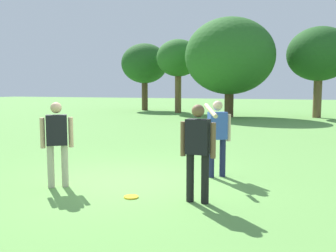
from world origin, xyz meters
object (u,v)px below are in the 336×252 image
(tree_broad_center, at_px, (178,59))
(tree_slender_mid, at_px, (319,54))
(person_bystander, at_px, (198,147))
(tree_far_right, at_px, (230,56))
(person_catcher, at_px, (218,133))
(frisbee, at_px, (131,197))
(tree_tall_left, at_px, (145,64))
(person_thrower, at_px, (57,139))

(tree_broad_center, xyz_separation_m, tree_slender_mid, (10.01, -1.27, -0.10))
(person_bystander, height_order, tree_far_right, tree_far_right)
(tree_broad_center, relative_size, tree_far_right, 0.87)
(person_catcher, bearing_deg, frisbee, -117.64)
(frisbee, xyz_separation_m, tree_slender_mid, (3.41, 20.02, 4.05))
(person_bystander, xyz_separation_m, tree_tall_left, (-11.54, 23.20, 3.05))
(person_catcher, relative_size, tree_far_right, 0.25)
(person_bystander, xyz_separation_m, frisbee, (-1.15, -0.16, -0.93))
(frisbee, height_order, tree_broad_center, tree_broad_center)
(person_bystander, relative_size, tree_far_right, 0.25)
(person_bystander, height_order, tree_slender_mid, tree_slender_mid)
(person_thrower, distance_m, tree_broad_center, 21.98)
(tree_broad_center, height_order, tree_far_right, tree_far_right)
(tree_tall_left, bearing_deg, person_bystander, -63.54)
(tree_tall_left, bearing_deg, tree_far_right, -30.07)
(person_thrower, height_order, person_catcher, same)
(person_thrower, distance_m, tree_slender_mid, 20.76)
(frisbee, relative_size, tree_tall_left, 0.04)
(person_thrower, height_order, tree_broad_center, tree_broad_center)
(person_catcher, bearing_deg, tree_tall_left, 118.19)
(person_catcher, height_order, tree_tall_left, tree_tall_left)
(tree_far_right, xyz_separation_m, tree_slender_mid, (5.46, 1.49, 0.07))
(person_catcher, height_order, tree_broad_center, tree_broad_center)
(frisbee, height_order, tree_slender_mid, tree_slender_mid)
(tree_broad_center, bearing_deg, person_catcher, -68.35)
(frisbee, bearing_deg, person_catcher, 62.36)
(person_thrower, relative_size, frisbee, 6.39)
(tree_slender_mid, bearing_deg, person_thrower, -104.22)
(tree_far_right, distance_m, tree_slender_mid, 5.66)
(person_thrower, height_order, tree_far_right, tree_far_right)
(person_thrower, height_order, frisbee, person_thrower)
(frisbee, distance_m, tree_broad_center, 22.67)
(person_bystander, bearing_deg, frisbee, -172.04)
(person_bystander, relative_size, tree_tall_left, 0.29)
(person_catcher, relative_size, tree_tall_left, 0.29)
(tree_far_right, bearing_deg, person_catcher, -79.37)
(frisbee, bearing_deg, tree_tall_left, 113.98)
(tree_tall_left, xyz_separation_m, tree_far_right, (8.34, -4.83, -0.01))
(person_thrower, bearing_deg, tree_broad_center, 103.21)
(person_catcher, distance_m, tree_tall_left, 24.41)
(tree_tall_left, distance_m, tree_far_right, 9.64)
(tree_tall_left, relative_size, tree_slender_mid, 0.98)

